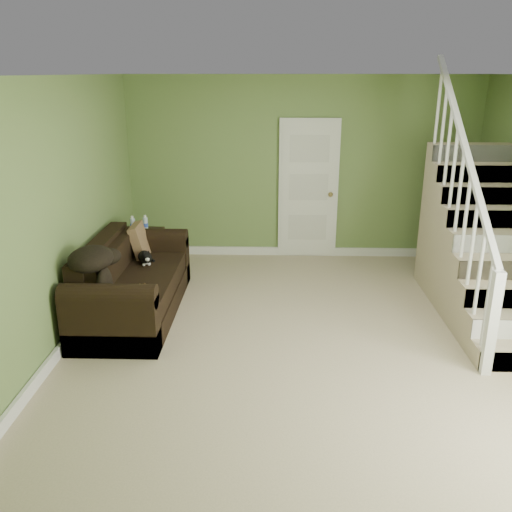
# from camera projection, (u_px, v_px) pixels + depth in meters

# --- Properties ---
(floor) EXTENTS (5.00, 5.50, 0.01)m
(floor) POSITION_uv_depth(u_px,v_px,m) (311.00, 339.00, 5.62)
(floor) COLOR tan
(floor) RESTS_ON ground
(ceiling) EXTENTS (5.00, 5.50, 0.01)m
(ceiling) POSITION_uv_depth(u_px,v_px,m) (321.00, 75.00, 4.78)
(ceiling) COLOR white
(ceiling) RESTS_ON wall_back
(wall_back) EXTENTS (5.00, 0.04, 2.60)m
(wall_back) POSITION_uv_depth(u_px,v_px,m) (302.00, 169.00, 7.80)
(wall_back) COLOR olive
(wall_back) RESTS_ON floor
(wall_front) EXTENTS (5.00, 0.04, 2.60)m
(wall_front) POSITION_uv_depth(u_px,v_px,m) (357.00, 364.00, 2.59)
(wall_front) COLOR olive
(wall_front) RESTS_ON floor
(wall_left) EXTENTS (0.04, 5.50, 2.60)m
(wall_left) POSITION_uv_depth(u_px,v_px,m) (59.00, 216.00, 5.27)
(wall_left) COLOR olive
(wall_left) RESTS_ON floor
(baseboard_back) EXTENTS (5.00, 0.04, 0.12)m
(baseboard_back) POSITION_uv_depth(u_px,v_px,m) (300.00, 251.00, 8.17)
(baseboard_back) COLOR white
(baseboard_back) RESTS_ON floor
(baseboard_left) EXTENTS (0.04, 5.50, 0.12)m
(baseboard_left) POSITION_uv_depth(u_px,v_px,m) (75.00, 330.00, 5.67)
(baseboard_left) COLOR white
(baseboard_left) RESTS_ON floor
(door) EXTENTS (0.86, 0.12, 2.02)m
(door) POSITION_uv_depth(u_px,v_px,m) (308.00, 190.00, 7.85)
(door) COLOR white
(door) RESTS_ON floor
(staircase) EXTENTS (1.00, 2.51, 2.82)m
(staircase) POSITION_uv_depth(u_px,v_px,m) (480.00, 253.00, 6.26)
(staircase) COLOR tan
(staircase) RESTS_ON floor
(sofa) EXTENTS (0.93, 2.15, 0.85)m
(sofa) POSITION_uv_depth(u_px,v_px,m) (131.00, 286.00, 6.14)
(sofa) COLOR black
(sofa) RESTS_ON floor
(side_table) EXTENTS (0.54, 0.54, 0.86)m
(side_table) POSITION_uv_depth(u_px,v_px,m) (142.00, 254.00, 7.23)
(side_table) COLOR black
(side_table) RESTS_ON floor
(cat) EXTENTS (0.28, 0.42, 0.21)m
(cat) POSITION_uv_depth(u_px,v_px,m) (145.00, 258.00, 6.42)
(cat) COLOR black
(cat) RESTS_ON sofa
(banana) EXTENTS (0.07, 0.22, 0.06)m
(banana) POSITION_uv_depth(u_px,v_px,m) (138.00, 288.00, 5.63)
(banana) COLOR gold
(banana) RESTS_ON sofa
(throw_pillow) EXTENTS (0.22, 0.43, 0.44)m
(throw_pillow) POSITION_uv_depth(u_px,v_px,m) (140.00, 241.00, 6.68)
(throw_pillow) COLOR #462E1C
(throw_pillow) RESTS_ON sofa
(throw_blanket) EXTENTS (0.49, 0.61, 0.23)m
(throw_blanket) POSITION_uv_depth(u_px,v_px,m) (91.00, 259.00, 5.34)
(throw_blanket) COLOR black
(throw_blanket) RESTS_ON sofa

